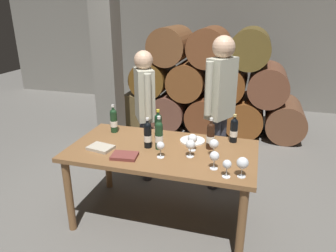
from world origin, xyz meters
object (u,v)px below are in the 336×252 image
(wine_bottle_3, at_px, (211,135))
(wine_bottle_2, at_px, (234,130))
(wine_bottle_1, at_px, (159,135))
(wine_glass_1, at_px, (227,165))
(sommelier_presenting, at_px, (220,101))
(serving_plate, at_px, (192,141))
(wine_glass_2, at_px, (214,157))
(tasting_notebook, at_px, (101,148))
(wine_bottle_4, at_px, (158,126))
(leather_ledger, at_px, (125,156))
(wine_bottle_0, at_px, (148,134))
(wine_glass_5, at_px, (161,146))
(wine_glass_6, at_px, (190,145))
(wine_glass_3, at_px, (243,163))
(dining_table, at_px, (162,158))
(wine_glass_0, at_px, (192,139))
(taster_seated_left, at_px, (145,106))
(wine_bottle_5, at_px, (114,120))
(wine_glass_4, at_px, (214,144))

(wine_bottle_3, bearing_deg, wine_bottle_2, 48.41)
(wine_bottle_1, distance_m, wine_bottle_3, 0.47)
(wine_glass_1, distance_m, sommelier_presenting, 1.13)
(serving_plate, bearing_deg, wine_glass_2, -60.57)
(wine_bottle_1, height_order, wine_bottle_2, wine_bottle_1)
(serving_plate, bearing_deg, wine_bottle_2, 14.50)
(wine_glass_2, distance_m, tasting_notebook, 1.05)
(wine_bottle_4, bearing_deg, leather_ledger, -106.49)
(tasting_notebook, xyz_separation_m, serving_plate, (0.77, 0.41, -0.01))
(wine_bottle_4, bearing_deg, tasting_notebook, -136.50)
(wine_bottle_0, height_order, wine_glass_5, wine_bottle_0)
(sommelier_presenting, bearing_deg, wine_bottle_2, -65.10)
(wine_glass_6, relative_size, leather_ledger, 0.71)
(wine_bottle_4, relative_size, wine_glass_3, 1.78)
(wine_bottle_1, height_order, wine_glass_5, wine_bottle_1)
(serving_plate, bearing_deg, dining_table, -133.31)
(wine_bottle_3, bearing_deg, wine_glass_0, -149.28)
(dining_table, xyz_separation_m, taster_seated_left, (-0.43, 0.72, 0.25))
(dining_table, distance_m, wine_bottle_5, 0.69)
(dining_table, distance_m, serving_plate, 0.35)
(wine_bottle_3, height_order, wine_bottle_5, wine_bottle_3)
(wine_glass_6, distance_m, tasting_notebook, 0.83)
(wine_glass_4, xyz_separation_m, leather_ledger, (-0.73, -0.24, -0.10))
(wine_bottle_5, distance_m, tasting_notebook, 0.44)
(leather_ledger, height_order, taster_seated_left, taster_seated_left)
(tasting_notebook, bearing_deg, taster_seated_left, 93.82)
(taster_seated_left, bearing_deg, wine_glass_2, -45.90)
(serving_plate, bearing_deg, wine_glass_5, -114.74)
(wine_glass_6, relative_size, serving_plate, 0.65)
(wine_glass_0, bearing_deg, dining_table, -171.02)
(leather_ledger, bearing_deg, sommelier_presenting, 49.04)
(wine_bottle_2, height_order, wine_glass_6, wine_bottle_2)
(tasting_notebook, xyz_separation_m, sommelier_presenting, (0.96, 0.91, 0.27))
(wine_bottle_4, relative_size, leather_ledger, 1.33)
(dining_table, bearing_deg, wine_bottle_5, 156.39)
(wine_glass_2, height_order, sommelier_presenting, sommelier_presenting)
(wine_bottle_5, xyz_separation_m, leather_ledger, (0.34, -0.52, -0.11))
(wine_bottle_1, relative_size, taster_seated_left, 0.20)
(dining_table, distance_m, wine_bottle_2, 0.73)
(taster_seated_left, bearing_deg, wine_glass_5, -62.33)
(wine_bottle_3, height_order, wine_glass_5, wine_bottle_3)
(wine_glass_2, bearing_deg, tasting_notebook, 175.30)
(wine_bottle_2, xyz_separation_m, wine_glass_4, (-0.14, -0.36, -0.01))
(wine_glass_1, bearing_deg, wine_glass_6, 142.16)
(wine_bottle_3, xyz_separation_m, serving_plate, (-0.19, 0.12, -0.12))
(wine_bottle_4, relative_size, wine_glass_4, 1.87)
(dining_table, height_order, wine_bottle_2, wine_bottle_2)
(wine_bottle_5, xyz_separation_m, wine_glass_0, (0.87, -0.22, -0.01))
(tasting_notebook, distance_m, sommelier_presenting, 1.35)
(wine_glass_1, relative_size, wine_glass_2, 0.95)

